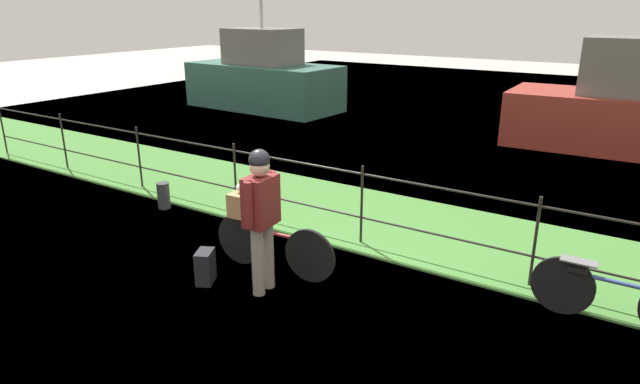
{
  "coord_description": "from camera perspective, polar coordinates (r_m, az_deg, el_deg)",
  "views": [
    {
      "loc": [
        3.29,
        -4.29,
        3.13
      ],
      "look_at": [
        -0.25,
        1.16,
        0.9
      ],
      "focal_mm": 30.64,
      "sensor_mm": 36.0,
      "label": 1
    }
  ],
  "objects": [
    {
      "name": "ground_plane",
      "position": [
        6.25,
        -3.97,
        -11.18
      ],
      "size": [
        60.0,
        60.0,
        0.0
      ],
      "primitive_type": "plane",
      "color": "#B2ADA3"
    },
    {
      "name": "grass_strip",
      "position": [
        8.33,
        7.21,
        -3.18
      ],
      "size": [
        27.0,
        2.4,
        0.03
      ],
      "primitive_type": "cube",
      "color": "#478438",
      "rests_on": "ground"
    },
    {
      "name": "harbor_water",
      "position": [
        14.06,
        18.65,
        5.08
      ],
      "size": [
        30.0,
        30.0,
        0.0
      ],
      "primitive_type": "plane",
      "color": "#60849E",
      "rests_on": "ground"
    },
    {
      "name": "iron_fence",
      "position": [
        7.36,
        4.39,
        -0.74
      ],
      "size": [
        18.04,
        0.04,
        1.12
      ],
      "color": "#28231E",
      "rests_on": "ground"
    },
    {
      "name": "bicycle_main",
      "position": [
        6.72,
        -4.97,
        -5.57
      ],
      "size": [
        1.67,
        0.2,
        0.66
      ],
      "color": "black",
      "rests_on": "ground"
    },
    {
      "name": "wooden_crate",
      "position": [
        6.74,
        -7.69,
        -1.36
      ],
      "size": [
        0.41,
        0.33,
        0.3
      ],
      "primitive_type": "cube",
      "rotation": [
        0.0,
        0.0,
        0.07
      ],
      "color": "#A87F51",
      "rests_on": "bicycle_main"
    },
    {
      "name": "terrier_dog",
      "position": [
        6.66,
        -7.6,
        0.42
      ],
      "size": [
        0.32,
        0.16,
        0.18
      ],
      "color": "silver",
      "rests_on": "wooden_crate"
    },
    {
      "name": "cyclist_person",
      "position": [
        6.04,
        -6.17,
        -1.79
      ],
      "size": [
        0.29,
        0.54,
        1.68
      ],
      "color": "gray",
      "rests_on": "ground"
    },
    {
      "name": "backpack_on_paving",
      "position": [
        6.65,
        -11.89,
        -7.65
      ],
      "size": [
        0.29,
        0.33,
        0.4
      ],
      "primitive_type": "cube",
      "rotation": [
        0.0,
        0.0,
        2.04
      ],
      "color": "black",
      "rests_on": "ground"
    },
    {
      "name": "mooring_bollard",
      "position": [
        9.17,
        -16.02,
        -0.36
      ],
      "size": [
        0.2,
        0.2,
        0.43
      ],
      "primitive_type": "cylinder",
      "color": "#38383D",
      "rests_on": "ground"
    },
    {
      "name": "bicycle_parked",
      "position": [
        6.35,
        28.41,
        -9.56
      ],
      "size": [
        1.67,
        0.16,
        0.64
      ],
      "color": "black",
      "rests_on": "ground"
    },
    {
      "name": "moored_boat_near",
      "position": [
        14.07,
        29.92,
        7.38
      ],
      "size": [
        5.29,
        2.26,
        4.09
      ],
      "color": "#9E3328",
      "rests_on": "ground"
    },
    {
      "name": "moored_boat_mid",
      "position": [
        17.67,
        -5.93,
        11.68
      ],
      "size": [
        5.04,
        2.39,
        4.06
      ],
      "color": "#336656",
      "rests_on": "ground"
    }
  ]
}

